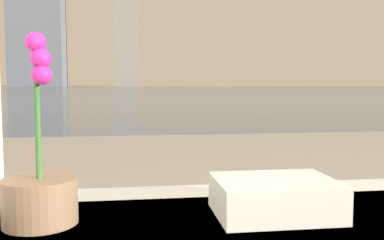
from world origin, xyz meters
name	(u,v)px	position (x,y,z in m)	size (l,w,h in m)	color
potted_orchid	(40,189)	(-0.50, 0.84, 0.65)	(0.15, 0.15, 0.39)	#8C6B4C
towel_stack	(275,197)	(0.00, 0.83, 0.62)	(0.26, 0.20, 0.08)	silver
harbor_water	(135,89)	(0.00, 62.00, 0.01)	(180.00, 110.00, 0.01)	slate
skyline_tower_2	(126,17)	(-1.78, 118.00, 18.55)	(6.25, 10.21, 37.10)	gray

